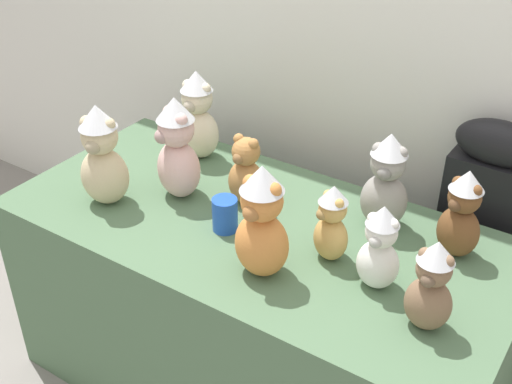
# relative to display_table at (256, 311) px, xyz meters

# --- Properties ---
(wall_back) EXTENTS (7.00, 0.08, 2.60)m
(wall_back) POSITION_rel_display_table_xyz_m (0.00, 0.64, 0.93)
(wall_back) COLOR silver
(wall_back) RESTS_ON ground_plane
(display_table) EXTENTS (1.64, 0.78, 0.74)m
(display_table) POSITION_rel_display_table_xyz_m (0.00, 0.00, 0.00)
(display_table) COLOR #4C6B4C
(display_table) RESTS_ON ground_plane
(instrument_case) EXTENTS (0.28, 0.12, 1.05)m
(instrument_case) POSITION_rel_display_table_xyz_m (0.58, 0.52, 0.16)
(instrument_case) COLOR black
(instrument_case) RESTS_ON ground_plane
(teddy_bear_ash) EXTENTS (0.17, 0.15, 0.32)m
(teddy_bear_ash) POSITION_rel_display_table_xyz_m (0.33, 0.22, 0.53)
(teddy_bear_ash) COLOR gray
(teddy_bear_ash) RESTS_ON display_table
(teddy_bear_snow) EXTENTS (0.12, 0.11, 0.26)m
(teddy_bear_snow) POSITION_rel_display_table_xyz_m (0.44, -0.07, 0.50)
(teddy_bear_snow) COLOR white
(teddy_bear_snow) RESTS_ON display_table
(teddy_bear_blush) EXTENTS (0.20, 0.19, 0.36)m
(teddy_bear_blush) POSITION_rel_display_table_xyz_m (-0.31, 0.00, 0.55)
(teddy_bear_blush) COLOR beige
(teddy_bear_blush) RESTS_ON display_table
(teddy_bear_honey) EXTENTS (0.14, 0.14, 0.25)m
(teddy_bear_honey) POSITION_rel_display_table_xyz_m (0.27, -0.02, 0.49)
(teddy_bear_honey) COLOR tan
(teddy_bear_honey) RESTS_ON display_table
(teddy_bear_caramel) EXTENTS (0.13, 0.12, 0.25)m
(teddy_bear_caramel) POSITION_rel_display_table_xyz_m (-0.10, 0.09, 0.49)
(teddy_bear_caramel) COLOR #B27A42
(teddy_bear_caramel) RESTS_ON display_table
(teddy_bear_mocha) EXTENTS (0.12, 0.11, 0.27)m
(teddy_bear_mocha) POSITION_rel_display_table_xyz_m (0.61, -0.14, 0.50)
(teddy_bear_mocha) COLOR #7F6047
(teddy_bear_mocha) RESTS_ON display_table
(teddy_bear_ginger) EXTENTS (0.16, 0.14, 0.35)m
(teddy_bear_ginger) POSITION_rel_display_table_xyz_m (0.15, -0.19, 0.54)
(teddy_bear_ginger) COLOR #D17F3D
(teddy_bear_ginger) RESTS_ON display_table
(teddy_bear_chestnut) EXTENTS (0.16, 0.14, 0.28)m
(teddy_bear_chestnut) POSITION_rel_display_table_xyz_m (0.58, 0.20, 0.51)
(teddy_bear_chestnut) COLOR brown
(teddy_bear_chestnut) RESTS_ON display_table
(teddy_bear_cream) EXTENTS (0.17, 0.15, 0.34)m
(teddy_bear_cream) POSITION_rel_display_table_xyz_m (-0.42, 0.26, 0.54)
(teddy_bear_cream) COLOR beige
(teddy_bear_cream) RESTS_ON display_table
(teddy_bear_sand) EXTENTS (0.20, 0.18, 0.35)m
(teddy_bear_sand) POSITION_rel_display_table_xyz_m (-0.49, -0.16, 0.54)
(teddy_bear_sand) COLOR #CCB78E
(teddy_bear_sand) RESTS_ON display_table
(party_cup_blue) EXTENTS (0.08, 0.08, 0.11)m
(party_cup_blue) POSITION_rel_display_table_xyz_m (-0.07, -0.08, 0.43)
(party_cup_blue) COLOR blue
(party_cup_blue) RESTS_ON display_table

